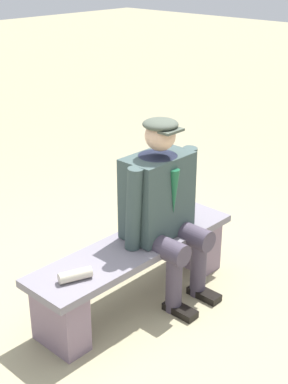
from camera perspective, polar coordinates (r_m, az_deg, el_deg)
name	(u,v)px	position (r m, az deg, el deg)	size (l,w,h in m)	color
ground_plane	(135,299)	(3.95, -0.88, -10.91)	(30.00, 30.00, 0.00)	tan
bench	(135,264)	(3.80, -0.91, -7.42)	(1.60, 0.42, 0.44)	slate
seated_man	(163,203)	(3.72, 1.97, -1.17)	(0.64, 0.59, 1.26)	#374947
rolled_magazine	(75,275)	(3.35, -7.04, -8.44)	(0.07, 0.07, 0.20)	beige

